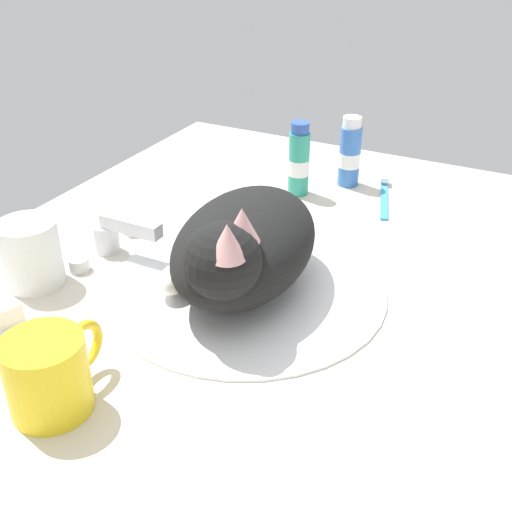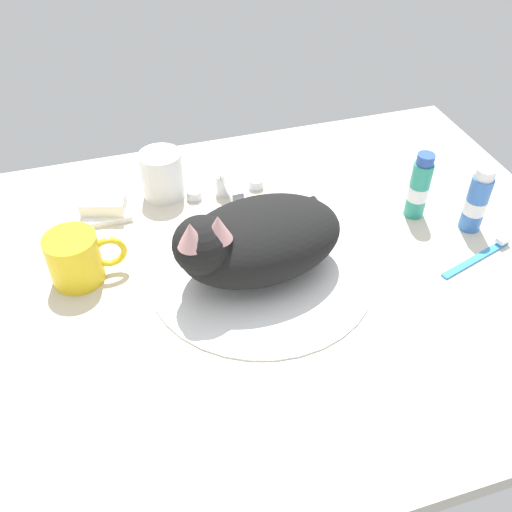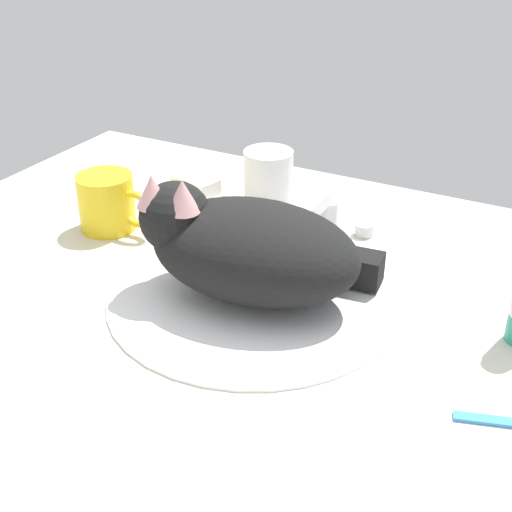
{
  "view_description": "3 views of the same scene",
  "coord_description": "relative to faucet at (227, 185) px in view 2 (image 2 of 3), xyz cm",
  "views": [
    {
      "loc": [
        -61.1,
        -32.77,
        44.96
      ],
      "look_at": [
        0.41,
        -1.26,
        5.09
      ],
      "focal_mm": 45.09,
      "sensor_mm": 36.0,
      "label": 1
    },
    {
      "loc": [
        -20.09,
        -62.73,
        62.92
      ],
      "look_at": [
        -1.13,
        -0.9,
        4.35
      ],
      "focal_mm": 40.09,
      "sensor_mm": 36.0,
      "label": 2
    },
    {
      "loc": [
        34.68,
        -64.63,
        46.56
      ],
      "look_at": [
        -1.03,
        2.4,
        4.42
      ],
      "focal_mm": 49.6,
      "sensor_mm": 36.0,
      "label": 3
    }
  ],
  "objects": [
    {
      "name": "toothpaste_bottle",
      "position": [
        30.41,
        -14.61,
        2.99
      ],
      "size": [
        3.54,
        3.54,
        12.33
      ],
      "color": "teal",
      "rests_on": "ground_plane"
    },
    {
      "name": "faucet",
      "position": [
        0.0,
        0.0,
        0.0
      ],
      "size": [
        14.73,
        11.01,
        6.1
      ],
      "color": "silver",
      "rests_on": "ground_plane"
    },
    {
      "name": "coffee_mug",
      "position": [
        -27.5,
        -13.9,
        1.38
      ],
      "size": [
        12.07,
        8.07,
        8.22
      ],
      "color": "yellow",
      "rests_on": "ground_plane"
    },
    {
      "name": "cat",
      "position": [
        -1.25,
        -20.79,
        4.2
      ],
      "size": [
        27.92,
        20.05,
        14.75
      ],
      "color": "black",
      "rests_on": "sink_basin"
    },
    {
      "name": "toothbrush",
      "position": [
        35.18,
        -28.17,
        -2.21
      ],
      "size": [
        14.86,
        5.75,
        1.6
      ],
      "color": "#388CD8",
      "rests_on": "ground_plane"
    },
    {
      "name": "soap_dish",
      "position": [
        -22.21,
        1.02,
        -2.13
      ],
      "size": [
        9.0,
        6.4,
        1.2
      ],
      "primitive_type": "cube",
      "color": "white",
      "rests_on": "ground_plane"
    },
    {
      "name": "mouthwash_bottle",
      "position": [
        37.81,
        -20.83,
        2.84
      ],
      "size": [
        3.72,
        3.72,
        12.01
      ],
      "color": "#3870C6",
      "rests_on": "ground_plane"
    },
    {
      "name": "rinse_cup",
      "position": [
        -11.0,
        4.34,
        1.65
      ],
      "size": [
        7.58,
        7.58,
        8.75
      ],
      "color": "white",
      "rests_on": "ground_plane"
    },
    {
      "name": "soap_bar",
      "position": [
        -22.21,
        1.02,
        -0.32
      ],
      "size": [
        8.46,
        6.19,
        2.4
      ],
      "primitive_type": "cube",
      "rotation": [
        0.0,
        0.0,
        -0.29
      ],
      "color": "white",
      "rests_on": "soap_dish"
    },
    {
      "name": "sink_basin",
      "position": [
        0.0,
        -20.78,
        -2.35
      ],
      "size": [
        35.91,
        35.91,
        0.74
      ],
      "primitive_type": "cylinder",
      "color": "white",
      "rests_on": "ground_plane"
    },
    {
      "name": "ground_plane",
      "position": [
        0.0,
        -20.78,
        -4.23
      ],
      "size": [
        110.0,
        82.5,
        3.0
      ],
      "primitive_type": "cube",
      "color": "beige"
    }
  ]
}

